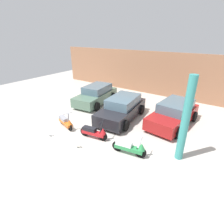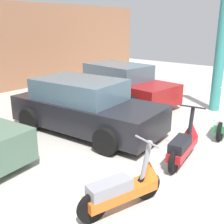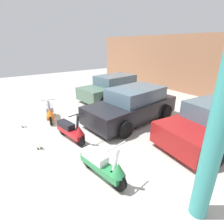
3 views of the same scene
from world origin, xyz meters
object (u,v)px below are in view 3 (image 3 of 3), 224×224
Objects in this scene: placard_near_right_scooter at (39,145)px; support_column_side at (218,129)px; scooter_front_center at (103,165)px; car_rear_center at (133,105)px; car_rear_left at (113,87)px; car_rear_right at (216,123)px; placard_near_left_scooter at (23,124)px; scooter_front_right at (71,130)px; scooter_front_left at (50,112)px.

support_column_side is (4.06, 1.89, 1.68)m from placard_near_right_scooter.
car_rear_center is at bearing 118.65° from scooter_front_center.
car_rear_center reaches higher than placard_near_right_scooter.
car_rear_center is (3.04, -1.20, 0.02)m from car_rear_left.
car_rear_center is 3.05m from car_rear_right.
placard_near_right_scooter is at bearing 24.38° from car_rear_left.
car_rear_center reaches higher than car_rear_left.
scooter_front_right is at bearing 28.96° from placard_near_left_scooter.
car_rear_left reaches higher than scooter_front_left.
car_rear_center is 16.00× the size of placard_near_left_scooter.
car_rear_center is 3.85m from placard_near_right_scooter.
car_rear_right reaches higher than placard_near_right_scooter.
support_column_side is (3.94, 0.86, 1.41)m from scooter_front_right.
scooter_front_right is 0.37× the size of car_rear_center.
support_column_side is at bearing 27.66° from car_rear_right.
car_rear_right reaches higher than placard_near_left_scooter.
car_rear_right is 1.15× the size of support_column_side.
car_rear_right is (5.90, -0.15, 0.01)m from car_rear_left.
placard_near_right_scooter is (1.93, -0.99, -0.25)m from scooter_front_left.
placard_near_right_scooter is at bearing -24.52° from car_rear_right.
support_column_side is at bearing 18.37° from placard_near_left_scooter.
scooter_front_left is at bearing -171.41° from support_column_side.
placard_near_left_scooter is (1.10, -5.11, -0.52)m from car_rear_left.
scooter_front_right reaches higher than placard_near_right_scooter.
scooter_front_center reaches higher than placard_near_right_scooter.
scooter_front_right is 2.34m from placard_near_left_scooter.
scooter_front_center is at bearing 15.49° from scooter_front_left.
support_column_side reaches higher than car_rear_center.
car_rear_right reaches higher than scooter_front_left.
car_rear_center reaches higher than scooter_front_right.
support_column_side is at bearing 59.02° from car_rear_center.
scooter_front_center is 2.43m from placard_near_right_scooter.
scooter_front_center is 0.39× the size of car_rear_left.
placard_near_left_scooter is at bearing -161.63° from support_column_side.
car_rear_left is (-5.25, 4.10, 0.24)m from scooter_front_center.
car_rear_right reaches higher than scooter_front_right.
car_rear_left is (-3.14, 3.99, 0.26)m from scooter_front_right.
scooter_front_center reaches higher than placard_near_left_scooter.
scooter_front_right reaches higher than placard_near_left_scooter.
car_rear_left is at bearing 133.30° from scooter_front_center.
support_column_side is at bearing 19.30° from scooter_front_center.
placard_near_left_scooter is 1.92m from placard_near_right_scooter.
support_column_side reaches higher than scooter_front_center.
support_column_side is (7.08, -3.13, 1.16)m from car_rear_left.
placard_near_right_scooter is at bearing -10.65° from scooter_front_left.
scooter_front_center is at bearing 31.89° from car_rear_center.
scooter_front_center is at bearing -12.54° from scooter_front_right.
placard_near_left_scooter is (-4.80, -4.96, -0.53)m from car_rear_right.
scooter_front_center reaches higher than scooter_front_left.
car_rear_center is at bearing 63.68° from placard_near_left_scooter.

